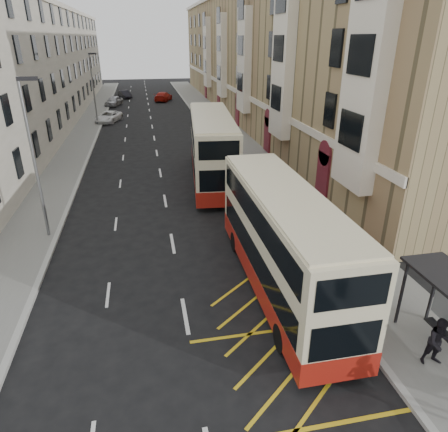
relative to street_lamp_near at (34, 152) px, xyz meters
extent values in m
plane|color=black|center=(6.35, -12.00, -4.64)|extent=(200.00, 200.00, 0.00)
cube|color=slate|center=(14.35, 18.00, -4.56)|extent=(4.00, 120.00, 0.15)
cube|color=slate|center=(-1.15, 18.00, -4.56)|extent=(3.00, 120.00, 0.15)
cube|color=#9A9B95|center=(12.35, 18.00, -4.56)|extent=(0.25, 120.00, 0.15)
cube|color=#9A9B95|center=(0.35, 18.00, -4.56)|extent=(0.25, 120.00, 0.15)
cube|color=#9C885A|center=(21.35, 33.50, 2.86)|extent=(10.00, 79.00, 15.00)
cube|color=silver|center=(16.32, 33.50, -0.64)|extent=(0.18, 79.00, 0.50)
cube|color=silver|center=(16.00, -2.00, 2.86)|extent=(0.80, 3.20, 10.00)
cube|color=silver|center=(16.00, 10.00, 2.86)|extent=(0.80, 3.20, 10.00)
cube|color=silver|center=(16.00, 22.00, 2.86)|extent=(0.80, 3.20, 10.00)
cube|color=silver|center=(16.00, 34.00, 2.86)|extent=(0.80, 3.20, 10.00)
cube|color=silver|center=(16.00, 46.00, 2.86)|extent=(0.80, 3.20, 10.00)
cube|color=maroon|center=(16.30, 2.00, -2.94)|extent=(0.20, 1.60, 3.00)
cube|color=maroon|center=(16.30, 14.00, -2.94)|extent=(0.20, 1.60, 3.00)
cube|color=maroon|center=(16.30, 26.00, -2.94)|extent=(0.20, 1.60, 3.00)
cube|color=maroon|center=(16.30, 38.00, -2.94)|extent=(0.20, 1.60, 3.00)
cube|color=maroon|center=(16.30, 50.00, -2.94)|extent=(0.20, 1.60, 3.00)
cube|color=beige|center=(-7.15, 33.50, 1.86)|extent=(9.00, 79.00, 13.00)
cube|color=silver|center=(-2.62, 33.50, 8.36)|extent=(0.30, 79.00, 0.50)
cube|color=black|center=(13.91, -10.10, -3.19)|extent=(0.08, 0.08, 2.60)
cube|color=black|center=(15.19, -10.10, -3.19)|extent=(0.08, 0.08, 2.60)
cube|color=black|center=(14.80, -11.40, -4.04)|extent=(0.35, 1.60, 0.06)
cylinder|color=red|center=(12.60, -9.50, -3.99)|extent=(0.06, 0.06, 1.00)
cylinder|color=red|center=(12.60, -6.25, -3.99)|extent=(0.06, 0.06, 1.00)
cylinder|color=red|center=(12.60, -3.00, -3.99)|extent=(0.06, 0.06, 1.00)
cube|color=red|center=(12.60, -6.25, -3.51)|extent=(0.05, 6.50, 0.06)
cube|color=red|center=(12.60, -6.25, -3.94)|extent=(0.05, 6.50, 0.06)
cylinder|color=slate|center=(-0.05, 0.00, -0.49)|extent=(0.16, 0.16, 8.00)
cube|color=black|center=(0.35, 0.00, 3.41)|extent=(0.90, 0.18, 0.18)
cylinder|color=slate|center=(-0.05, 30.00, -0.49)|extent=(0.16, 0.16, 8.00)
cube|color=black|center=(0.35, 30.00, 3.41)|extent=(0.90, 0.18, 0.18)
cube|color=beige|center=(10.50, -6.93, -2.31)|extent=(2.53, 11.03, 3.96)
cube|color=maroon|center=(10.50, -6.93, -3.83)|extent=(2.56, 11.06, 0.90)
cube|color=black|center=(10.50, -6.93, -2.78)|extent=(2.57, 10.15, 1.10)
cube|color=black|center=(10.50, -6.93, -1.08)|extent=(2.57, 10.15, 1.00)
cube|color=beige|center=(10.50, -6.93, -0.29)|extent=(2.43, 10.59, 0.12)
cube|color=black|center=(10.51, -1.44, -2.73)|extent=(2.13, 0.08, 1.30)
cube|color=black|center=(10.51, -1.44, -0.68)|extent=(1.75, 0.08, 0.45)
cube|color=black|center=(10.49, -12.42, -2.73)|extent=(2.13, 0.08, 1.20)
cylinder|color=black|center=(9.37, -3.40, -4.13)|extent=(0.28, 1.00, 1.00)
cylinder|color=black|center=(11.64, -3.40, -4.13)|extent=(0.28, 1.00, 1.00)
cylinder|color=black|center=(9.36, -10.46, -4.13)|extent=(0.28, 1.00, 1.00)
cylinder|color=black|center=(11.62, -10.46, -4.13)|extent=(0.28, 1.00, 1.00)
cube|color=beige|center=(10.06, 7.30, -2.08)|extent=(3.97, 12.31, 4.34)
cube|color=maroon|center=(10.06, 7.30, -3.76)|extent=(4.00, 12.34, 0.99)
cube|color=black|center=(10.06, 7.30, -2.60)|extent=(3.91, 11.35, 1.21)
cube|color=black|center=(10.06, 7.30, -0.73)|extent=(3.91, 11.35, 1.10)
cube|color=beige|center=(10.06, 7.30, 0.13)|extent=(3.81, 11.82, 0.13)
cube|color=black|center=(10.67, 13.29, -2.55)|extent=(2.33, 0.33, 1.43)
cube|color=black|center=(10.67, 13.29, -0.29)|extent=(1.92, 0.28, 0.49)
cube|color=black|center=(9.45, 1.31, -2.55)|extent=(2.33, 0.33, 1.32)
cylinder|color=black|center=(9.22, 11.28, -4.09)|extent=(0.42, 1.12, 1.10)
cylinder|color=black|center=(11.69, 11.02, -4.09)|extent=(0.42, 1.12, 1.10)
cylinder|color=black|center=(8.43, 3.58, -4.09)|extent=(0.42, 1.12, 1.10)
cylinder|color=black|center=(10.90, 3.33, -4.09)|extent=(0.42, 1.12, 1.10)
imported|color=black|center=(13.95, -12.15, -3.63)|extent=(0.91, 0.76, 1.71)
imported|color=black|center=(13.80, -7.70, -3.54)|extent=(1.20, 0.91, 1.90)
imported|color=white|center=(1.15, 31.84, -3.98)|extent=(3.60, 5.20, 1.32)
imported|color=#A2A3A9|center=(1.15, 44.88, -3.90)|extent=(2.96, 4.66, 1.48)
imported|color=black|center=(2.55, 53.42, -3.98)|extent=(2.67, 4.19, 1.30)
imported|color=#AA150B|center=(8.92, 48.72, -3.90)|extent=(3.55, 5.47, 1.47)
camera|label=1|loc=(5.38, -20.45, 5.15)|focal=32.00mm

